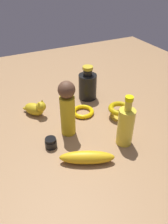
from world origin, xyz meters
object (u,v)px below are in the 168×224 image
bowl (120,110)px  bottle_short (88,85)px  banana (87,157)px  cat_figurine (36,108)px  bottle_tall (126,126)px  bangle (83,112)px  person_figure_adult (67,108)px  nail_polish_jar (51,143)px

bowl → bottle_short: size_ratio=0.60×
banana → cat_figurine: size_ratio=1.77×
bottle_tall → bowl: 0.18m
banana → bottle_short: 0.45m
bangle → bottle_short: bearing=54.7°
person_figure_adult → cat_figurine: size_ratio=2.14×
nail_polish_jar → person_figure_adult: 0.15m
bangle → bottle_tall: size_ratio=0.50×
person_figure_adult → banana: bearing=-92.0°
person_figure_adult → cat_figurine: 0.22m
nail_polish_jar → bottle_short: 0.40m
nail_polish_jar → bangle: bearing=35.2°
person_figure_adult → bottle_short: bearing=47.4°
nail_polish_jar → person_figure_adult: (0.09, 0.05, 0.10)m
nail_polish_jar → cat_figurine: size_ratio=0.42×
banana → cat_figurine: (-0.08, 0.37, 0.01)m
bangle → bowl: bearing=-35.0°
bottle_short → bottle_tall: bearing=-94.3°
person_figure_adult → bottle_short: 0.30m
bowl → person_figure_adult: (-0.25, -0.00, 0.09)m
banana → bowl: bearing=-119.2°
bottle_tall → bowl: bearing=62.3°
bangle → cat_figurine: bearing=156.4°
bottle_tall → nail_polish_jar: size_ratio=4.57×
bangle → nail_polish_jar: (-0.21, -0.15, 0.01)m
bowl → bottle_tall: bearing=-117.7°
bottle_tall → bottle_short: size_ratio=1.21×
bottle_tall → banana: bearing=-170.5°
nail_polish_jar → person_figure_adult: person_figure_adult is taller
person_figure_adult → banana: person_figure_adult is taller
bottle_tall → bottle_short: bearing=85.7°
banana → bottle_tall: bearing=-145.0°
banana → nail_polish_jar: bearing=-30.8°
bottle_short → bowl: bearing=-76.2°
bowl → person_figure_adult: size_ratio=0.44×
bangle → cat_figurine: size_ratio=0.95×
nail_polish_jar → bottle_short: bearing=42.3°
nail_polish_jar → banana: size_ratio=0.23×
bottle_tall → bowl: bottle_tall is taller
bowl → nail_polish_jar: size_ratio=2.28×
bowl → banana: size_ratio=0.53×
banana → cat_figurine: cat_figurine is taller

